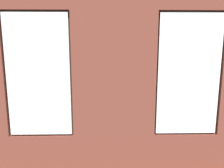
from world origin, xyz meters
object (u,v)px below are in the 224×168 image
potted_plant_beside_window_right (24,128)px  remote_black (108,106)px  papasan_chair (102,92)px  media_console (28,112)px  couch_left (190,116)px  coffee_table (113,109)px  couch_by_window (119,140)px  candle_jar (117,106)px  potted_plant_foreground_right (53,90)px  cup_ceramic (125,104)px  potted_plant_corner_near_left (168,83)px  remote_gray (100,108)px  tv_flatscreen (27,92)px  table_plant_small (113,102)px

potted_plant_beside_window_right → remote_black: bearing=-124.9°
papasan_chair → media_console: bearing=40.0°
couch_left → coffee_table: size_ratio=1.44×
couch_by_window → candle_jar: couch_by_window is taller
couch_left → coffee_table: 2.20m
candle_jar → potted_plant_foreground_right: 3.27m
remote_black → cup_ceramic: bearing=16.8°
couch_left → remote_black: (2.29, -0.72, 0.09)m
potted_plant_corner_near_left → media_console: bearing=23.1°
remote_gray → potted_plant_beside_window_right: 2.58m
couch_by_window → candle_jar: bearing=-91.1°
media_console → tv_flatscreen: bearing=-90.0°
couch_by_window → tv_flatscreen: size_ratio=1.70×
remote_gray → potted_plant_corner_near_left: size_ratio=0.14×
tv_flatscreen → papasan_chair: 2.93m
couch_left → potted_plant_foreground_right: potted_plant_foreground_right is taller
cup_ceramic → papasan_chair: papasan_chair is taller
cup_ceramic → potted_plant_foreground_right: potted_plant_foreground_right is taller
couch_left → potted_plant_corner_near_left: size_ratio=1.60×
couch_by_window → potted_plant_foreground_right: potted_plant_foreground_right is taller
couch_left → remote_black: 2.40m
candle_jar → media_console: (2.70, -0.19, -0.21)m
couch_left → tv_flatscreen: bearing=-102.8°
media_console → potted_plant_corner_near_left: potted_plant_corner_near_left is taller
couch_by_window → remote_black: (0.23, -2.24, 0.09)m
couch_left → media_console: size_ratio=1.96×
couch_left → cup_ceramic: 1.90m
cup_ceramic → potted_plant_corner_near_left: bearing=-133.1°
coffee_table → table_plant_small: bearing=26.6°
potted_plant_beside_window_right → coffee_table: bearing=-128.7°
tv_flatscreen → potted_plant_corner_near_left: size_ratio=0.88×
coffee_table → potted_plant_beside_window_right: potted_plant_beside_window_right is taller
tv_flatscreen → papasan_chair: size_ratio=0.92×
candle_jar → coffee_table: bearing=-48.7°
remote_gray → couch_left: bearing=-167.8°
couch_by_window → papasan_chair: size_ratio=1.56×
couch_left → potted_plant_foreground_right: size_ratio=1.48×
remote_black → potted_plant_corner_near_left: potted_plant_corner_near_left is taller
potted_plant_corner_near_left → tv_flatscreen: bearing=23.1°
cup_ceramic → candle_jar: cup_ceramic is taller
coffee_table → papasan_chair: size_ratio=1.16×
cup_ceramic → table_plant_small: size_ratio=0.37×
tv_flatscreen → potted_plant_beside_window_right: 2.48m
media_console → potted_plant_beside_window_right: 2.50m
couch_left → potted_plant_corner_near_left: potted_plant_corner_near_left is taller
couch_by_window → cup_ceramic: bearing=-97.7°
couch_left → cup_ceramic: (1.74, -0.76, 0.14)m
remote_gray → potted_plant_corner_near_left: bearing=-116.1°
candle_jar → remote_black: (0.27, -0.21, -0.04)m
couch_left → potted_plant_beside_window_right: 4.27m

